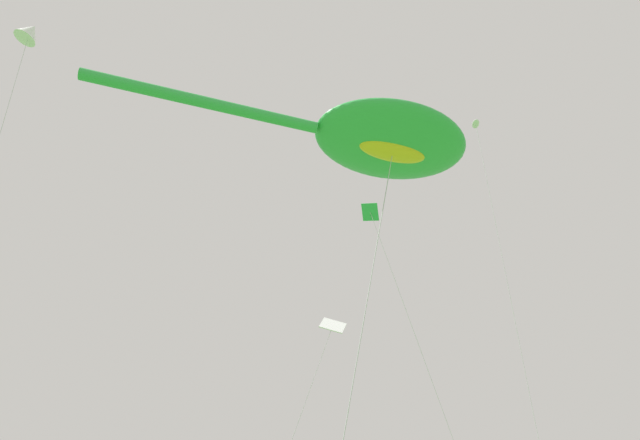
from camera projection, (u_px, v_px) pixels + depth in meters
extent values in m
ellipsoid|color=green|center=(391.00, 142.00, 17.58)|extent=(6.38, 5.69, 1.02)
cylinder|color=green|center=(204.00, 102.00, 15.95)|extent=(6.49, 3.75, 0.37)
ellipsoid|color=yellow|center=(392.00, 152.00, 17.32)|extent=(2.46, 1.87, 0.37)
cylinder|color=#B2B2B7|center=(360.00, 339.00, 13.29)|extent=(2.27, 1.71, 13.24)
cone|color=white|center=(30.00, 32.00, 23.08)|extent=(1.41, 1.48, 1.09)
cube|color=white|center=(333.00, 325.00, 25.06)|extent=(1.51, 1.18, 1.19)
ellipsoid|color=white|center=(476.00, 124.00, 26.47)|extent=(0.73, 0.66, 0.20)
cylinder|color=#B2B2B7|center=(514.00, 317.00, 20.97)|extent=(0.72, 0.97, 20.70)
cube|color=green|center=(370.00, 212.00, 22.30)|extent=(0.66, 0.99, 0.80)
cylinder|color=#B2B2B7|center=(433.00, 384.00, 18.33)|extent=(2.98, 2.27, 14.58)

